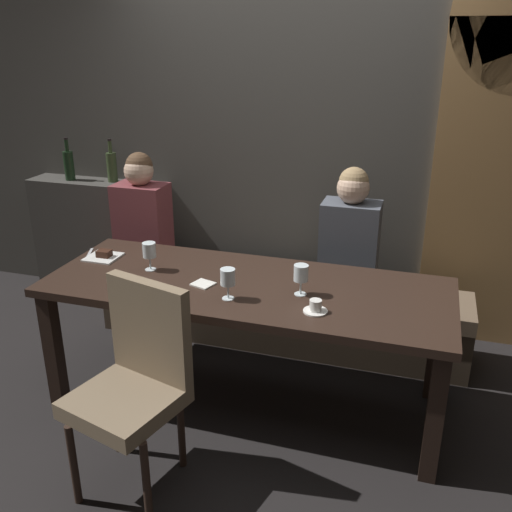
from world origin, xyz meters
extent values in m
plane|color=black|center=(0.00, 0.00, 0.00)|extent=(9.00, 9.00, 0.00)
cube|color=#4C4944|center=(0.00, 1.22, 1.50)|extent=(6.00, 0.12, 3.00)
cube|color=olive|center=(1.35, 1.15, 1.05)|extent=(0.90, 0.05, 2.10)
cube|color=#413E3A|center=(-1.55, 1.04, 0.47)|extent=(1.10, 0.28, 0.95)
cube|color=black|center=(-1.03, -0.35, 0.35)|extent=(0.08, 0.08, 0.69)
cube|color=black|center=(1.03, -0.35, 0.35)|extent=(0.08, 0.08, 0.69)
cube|color=black|center=(-1.03, 0.35, 0.35)|extent=(0.08, 0.08, 0.69)
cube|color=black|center=(1.03, 0.35, 0.35)|extent=(0.08, 0.08, 0.69)
cube|color=#302119|center=(0.00, 0.00, 0.72)|extent=(2.20, 0.84, 0.04)
cube|color=#4A3C2E|center=(0.00, 0.70, 0.17)|extent=(2.50, 0.40, 0.35)
cube|color=brown|center=(0.00, 0.70, 0.40)|extent=(2.50, 0.44, 0.10)
cylinder|color=#302119|center=(-0.49, -0.98, 0.21)|extent=(0.04, 0.04, 0.42)
cylinder|color=#302119|center=(-0.13, -0.98, 0.21)|extent=(0.04, 0.04, 0.42)
cylinder|color=#302119|center=(-0.49, -0.62, 0.21)|extent=(0.04, 0.04, 0.42)
cylinder|color=#302119|center=(-0.13, -0.62, 0.21)|extent=(0.04, 0.04, 0.42)
cube|color=#7F6B51|center=(-0.31, -0.80, 0.46)|extent=(0.54, 0.54, 0.08)
cube|color=#7F6B51|center=(-0.26, -0.62, 0.74)|extent=(0.44, 0.17, 0.48)
cube|color=brown|center=(-1.00, 0.71, 0.75)|extent=(0.36, 0.24, 0.59)
sphere|color=#DBB293|center=(-1.00, 0.71, 1.14)|extent=(0.20, 0.20, 0.20)
sphere|color=brown|center=(-1.00, 0.72, 1.17)|extent=(0.18, 0.18, 0.18)
cube|color=#4C515B|center=(0.45, 0.72, 0.74)|extent=(0.36, 0.24, 0.58)
sphere|color=#DBB293|center=(0.45, 0.72, 1.13)|extent=(0.20, 0.20, 0.20)
sphere|color=#9E7F56|center=(0.45, 0.73, 1.16)|extent=(0.18, 0.18, 0.18)
cylinder|color=black|center=(-1.76, 1.02, 1.06)|extent=(0.08, 0.08, 0.22)
cylinder|color=black|center=(-1.76, 1.02, 1.21)|extent=(0.03, 0.03, 0.09)
cylinder|color=black|center=(-1.76, 1.02, 1.27)|extent=(0.03, 0.03, 0.02)
cylinder|color=#384728|center=(-1.42, 1.07, 1.06)|extent=(0.08, 0.08, 0.22)
cylinder|color=#384728|center=(-1.42, 1.07, 1.21)|extent=(0.03, 0.03, 0.09)
cylinder|color=black|center=(-1.42, 1.07, 1.27)|extent=(0.03, 0.03, 0.02)
cylinder|color=silver|center=(-0.03, -0.21, 0.74)|extent=(0.06, 0.06, 0.00)
cylinder|color=silver|center=(-0.03, -0.21, 0.78)|extent=(0.01, 0.01, 0.07)
cylinder|color=silver|center=(-0.03, -0.21, 0.86)|extent=(0.08, 0.08, 0.08)
cylinder|color=silver|center=(-0.58, 0.02, 0.74)|extent=(0.06, 0.06, 0.00)
cylinder|color=silver|center=(-0.58, 0.02, 0.78)|extent=(0.01, 0.01, 0.07)
cylinder|color=silver|center=(-0.58, 0.02, 0.86)|extent=(0.08, 0.08, 0.08)
cylinder|color=maroon|center=(-0.58, 0.02, 0.84)|extent=(0.07, 0.07, 0.03)
cylinder|color=silver|center=(0.31, -0.05, 0.74)|extent=(0.06, 0.06, 0.00)
cylinder|color=silver|center=(0.31, -0.05, 0.78)|extent=(0.01, 0.01, 0.07)
cylinder|color=silver|center=(0.31, -0.05, 0.86)|extent=(0.08, 0.08, 0.08)
cylinder|color=gold|center=(0.31, -0.05, 0.84)|extent=(0.07, 0.07, 0.04)
cylinder|color=white|center=(0.43, -0.22, 0.74)|extent=(0.12, 0.12, 0.01)
cylinder|color=white|center=(0.43, -0.22, 0.78)|extent=(0.06, 0.06, 0.06)
cylinder|color=brown|center=(0.43, -0.22, 0.80)|extent=(0.05, 0.05, 0.01)
cube|color=white|center=(-0.94, 0.10, 0.74)|extent=(0.19, 0.19, 0.01)
cube|color=#381E14|center=(-0.93, 0.10, 0.77)|extent=(0.08, 0.06, 0.04)
cube|color=silver|center=(-1.06, 0.14, 0.74)|extent=(0.08, 0.16, 0.01)
cube|color=silver|center=(-0.22, -0.08, 0.74)|extent=(0.13, 0.13, 0.01)
camera|label=1|loc=(0.88, -2.64, 1.99)|focal=39.53mm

